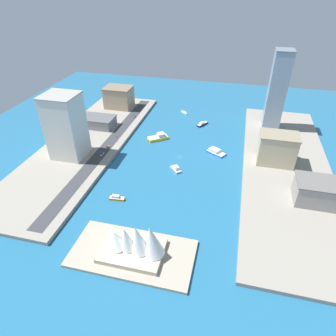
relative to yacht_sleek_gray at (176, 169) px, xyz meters
The scene contains 23 objects.
ground_plane 22.39m from the yacht_sleek_gray, 86.02° to the right, with size 440.00×440.00×0.00m, color #23668E.
quay_west 91.69m from the yacht_sleek_gray, 165.93° to the right, with size 70.00×240.00×2.88m, color gray.
quay_east 94.70m from the yacht_sleek_gray, 13.61° to the right, with size 70.00×240.00×2.88m, color gray.
peninsula_point 91.42m from the yacht_sleek_gray, 86.61° to the left, with size 71.45×36.20×2.00m, color #A89E89.
road_strip 73.26m from the yacht_sleek_gray, 17.72° to the right, with size 11.02×228.00×0.15m, color #38383D.
yacht_sleek_gray is the anchor object (origin of this frame).
ferry_yellow_fast 56.46m from the yacht_sleek_gray, 59.77° to the right, with size 20.86×18.54×6.03m.
patrol_launch_navy 91.05m from the yacht_sleek_gray, 95.66° to the right, with size 10.80×15.43×3.86m.
water_taxi_orange 57.40m from the yacht_sleek_gray, 54.85° to the left, with size 12.42×4.58×3.70m.
catamaran_blue 45.70m from the yacht_sleek_gray, 129.36° to the right, with size 18.83×15.47×4.03m.
sailboat_small_white 119.17m from the yacht_sleek_gray, 82.20° to the right, with size 9.39×9.26×9.39m.
hotel_broad_white 98.16m from the yacht_sleek_gray, ahead, with size 27.82×26.27×54.70m.
apartment_midrise_tan 145.43m from the yacht_sleek_gray, 49.85° to the right, with size 31.40×24.63×23.94m.
tower_tall_glass 131.57m from the yacht_sleek_gray, 128.47° to the right, with size 17.05×18.63×76.25m.
carpark_squat_concrete 109.01m from the yacht_sleek_gray, behind, with size 37.08×22.84×16.67m.
warehouse_low_gray 113.62m from the yacht_sleek_gray, 29.64° to the right, with size 41.01×22.50×10.30m.
office_block_beige 84.89m from the yacht_sleek_gray, 160.68° to the right, with size 30.72×20.84×26.14m.
sedan_silver 109.90m from the yacht_sleek_gray, 52.68° to the right, with size 1.90×4.42×1.60m.
taxi_yellow_cab 69.53m from the yacht_sleek_gray, 13.44° to the right, with size 1.87×4.74×1.59m.
van_white 67.39m from the yacht_sleek_gray, ahead, with size 1.91×5.11×1.73m.
traffic_light_waterfront 69.23m from the yacht_sleek_gray, 24.06° to the right, with size 0.36×0.36×6.50m.
opera_landmark 91.78m from the yacht_sleek_gray, 88.05° to the left, with size 37.33×25.18×23.58m.
park_tree_cluster 98.90m from the yacht_sleek_gray, 161.27° to the right, with size 9.92×14.92×9.58m.
Camera 1 is at (-43.40, 218.88, 137.18)m, focal length 31.33 mm.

